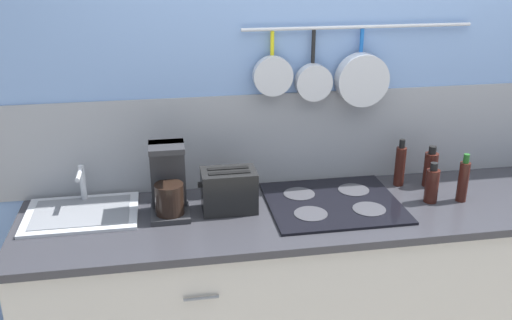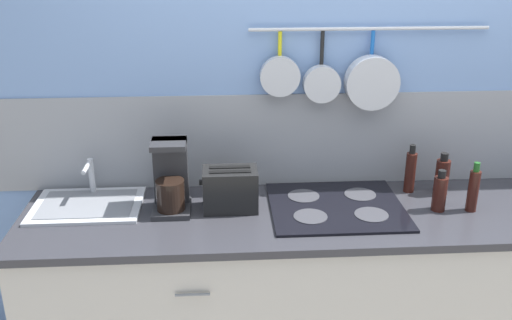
# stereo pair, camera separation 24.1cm
# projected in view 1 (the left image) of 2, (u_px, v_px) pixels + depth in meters

# --- Properties ---
(wall_back) EXTENTS (7.20, 0.16, 2.60)m
(wall_back) POSITION_uv_depth(u_px,v_px,m) (338.00, 104.00, 2.78)
(wall_back) COLOR #7293C6
(wall_back) RESTS_ON ground_plane
(cabinet_base) EXTENTS (2.97, 0.62, 0.86)m
(cabinet_base) POSITION_uv_depth(u_px,v_px,m) (352.00, 293.00, 2.75)
(cabinet_base) COLOR #B7B2A8
(cabinet_base) RESTS_ON ground_plane
(countertop) EXTENTS (3.01, 0.64, 0.03)m
(countertop) POSITION_uv_depth(u_px,v_px,m) (358.00, 210.00, 2.59)
(countertop) COLOR #2D2D33
(countertop) RESTS_ON cabinet_base
(sink_basin) EXTENTS (0.48, 0.36, 0.18)m
(sink_basin) POSITION_uv_depth(u_px,v_px,m) (82.00, 212.00, 2.50)
(sink_basin) COLOR #B7BABF
(sink_basin) RESTS_ON countertop
(coffee_maker) EXTENTS (0.17, 0.19, 0.32)m
(coffee_maker) POSITION_uv_depth(u_px,v_px,m) (169.00, 185.00, 2.47)
(coffee_maker) COLOR #262628
(coffee_maker) RESTS_ON countertop
(toaster) EXTENTS (0.26, 0.15, 0.19)m
(toaster) POSITION_uv_depth(u_px,v_px,m) (229.00, 190.00, 2.52)
(toaster) COLOR black
(toaster) RESTS_ON countertop
(cooktop) EXTENTS (0.59, 0.52, 0.01)m
(cooktop) POSITION_uv_depth(u_px,v_px,m) (333.00, 203.00, 2.61)
(cooktop) COLOR black
(cooktop) RESTS_ON countertop
(bottle_dish_soap) EXTENTS (0.05, 0.05, 0.24)m
(bottle_dish_soap) POSITION_uv_depth(u_px,v_px,m) (400.00, 165.00, 2.77)
(bottle_dish_soap) COLOR #33140F
(bottle_dish_soap) RESTS_ON countertop
(bottle_vinegar) EXTENTS (0.06, 0.06, 0.19)m
(bottle_vinegar) POSITION_uv_depth(u_px,v_px,m) (432.00, 185.00, 2.60)
(bottle_vinegar) COLOR #33140F
(bottle_vinegar) RESTS_ON countertop
(bottle_olive_oil) EXTENTS (0.07, 0.07, 0.20)m
(bottle_olive_oil) POSITION_uv_depth(u_px,v_px,m) (430.00, 168.00, 2.77)
(bottle_olive_oil) COLOR #33140F
(bottle_olive_oil) RESTS_ON countertop
(bottle_sesame_oil) EXTENTS (0.05, 0.05, 0.23)m
(bottle_sesame_oil) POSITION_uv_depth(u_px,v_px,m) (463.00, 180.00, 2.60)
(bottle_sesame_oil) COLOR #33140F
(bottle_sesame_oil) RESTS_ON countertop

